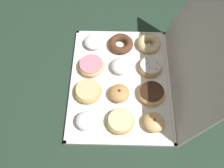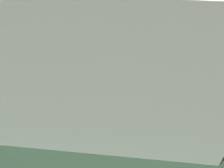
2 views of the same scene
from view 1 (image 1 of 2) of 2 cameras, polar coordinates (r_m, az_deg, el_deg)
name	(u,v)px [view 1 (image 1 of 2)]	position (r m, az deg, el deg)	size (l,w,h in m)	color
ground_plane	(120,83)	(1.15, 1.87, 0.30)	(3.00, 3.00, 0.00)	#233828
donut_box	(120,82)	(1.15, 1.88, 0.43)	(0.58, 0.44, 0.01)	white
box_lid_open	(197,54)	(1.02, 18.31, 6.23)	(0.58, 0.45, 0.01)	white
powdered_filled_donut_0	(93,42)	(1.25, -4.15, 9.26)	(0.09, 0.09, 0.04)	white
pink_frosted_donut_1	(91,66)	(1.17, -4.61, 4.05)	(0.12, 0.12, 0.04)	#E5B770
glazed_ring_donut_2	(88,91)	(1.10, -5.35, -1.58)	(0.12, 0.12, 0.04)	tan
powdered_filled_donut_3	(85,121)	(1.04, -5.91, -8.09)	(0.08, 0.08, 0.04)	white
chocolate_cake_ring_donut_4	(121,44)	(1.24, 1.90, 8.88)	(0.12, 0.12, 0.03)	#59331E
powdered_filled_donut_5	(121,66)	(1.16, 1.98, 4.01)	(0.09, 0.09, 0.04)	white
jelly_filled_donut_6	(119,93)	(1.09, 1.60, -2.04)	(0.09, 0.09, 0.05)	tan
glazed_ring_donut_7	(120,121)	(1.04, 1.86, -8.22)	(0.11, 0.11, 0.04)	tan
cruller_donut_8	(149,43)	(1.25, 8.18, 8.95)	(0.11, 0.11, 0.04)	#EACC8C
sprinkle_donut_9	(150,67)	(1.18, 8.49, 3.79)	(0.11, 0.11, 0.04)	tan
chocolate_frosted_donut_10	(152,93)	(1.10, 8.77, -2.01)	(0.12, 0.12, 0.04)	#E5B770
jelly_filled_donut_11	(154,122)	(1.04, 9.27, -8.35)	(0.09, 0.09, 0.05)	#E5B770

